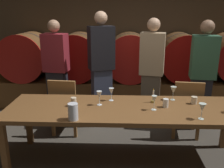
% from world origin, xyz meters
% --- Properties ---
extents(back_wall, '(6.99, 0.24, 2.83)m').
position_xyz_m(back_wall, '(0.00, 2.81, 1.41)').
color(back_wall, brown).
rests_on(back_wall, ground).
extents(barrel_shelf, '(6.29, 0.90, 0.52)m').
position_xyz_m(barrel_shelf, '(0.00, 2.26, 0.26)').
color(barrel_shelf, brown).
rests_on(barrel_shelf, ground).
extents(wine_barrel_far_left, '(0.90, 0.92, 0.90)m').
position_xyz_m(wine_barrel_far_left, '(-1.98, 2.26, 0.97)').
color(wine_barrel_far_left, brown).
rests_on(wine_barrel_far_left, barrel_shelf).
extents(wine_barrel_left, '(0.90, 0.92, 0.90)m').
position_xyz_m(wine_barrel_left, '(-0.98, 2.26, 0.97)').
color(wine_barrel_left, '#513319').
rests_on(wine_barrel_left, barrel_shelf).
extents(wine_barrel_center, '(0.90, 0.92, 0.90)m').
position_xyz_m(wine_barrel_center, '(0.03, 2.26, 0.97)').
color(wine_barrel_center, '#513319').
rests_on(wine_barrel_center, barrel_shelf).
extents(wine_barrel_right, '(0.90, 0.92, 0.90)m').
position_xyz_m(wine_barrel_right, '(1.02, 2.26, 0.97)').
color(wine_barrel_right, '#513319').
rests_on(wine_barrel_right, barrel_shelf).
extents(dining_table, '(2.87, 0.86, 0.72)m').
position_xyz_m(dining_table, '(-0.07, 0.24, 0.66)').
color(dining_table, brown).
rests_on(dining_table, ground).
extents(chair_left, '(0.43, 0.43, 0.88)m').
position_xyz_m(chair_left, '(-0.97, 0.91, 0.49)').
color(chair_left, olive).
rests_on(chair_left, ground).
extents(chair_right, '(0.44, 0.44, 0.88)m').
position_xyz_m(chair_right, '(0.83, 0.90, 0.49)').
color(chair_right, olive).
rests_on(chair_right, ground).
extents(guest_far_left, '(0.41, 0.30, 1.69)m').
position_xyz_m(guest_far_left, '(-1.19, 1.37, 0.87)').
color(guest_far_left, black).
rests_on(guest_far_left, ground).
extents(guest_center_left, '(0.44, 0.36, 1.82)m').
position_xyz_m(guest_center_left, '(-0.45, 1.28, 0.94)').
color(guest_center_left, '#33384C').
rests_on(guest_center_left, ground).
extents(guest_center_right, '(0.42, 0.32, 1.72)m').
position_xyz_m(guest_center_right, '(0.36, 1.42, 0.88)').
color(guest_center_right, brown).
rests_on(guest_center_right, ground).
extents(guest_far_right, '(0.41, 0.29, 1.70)m').
position_xyz_m(guest_far_right, '(1.13, 1.26, 0.87)').
color(guest_far_right, black).
rests_on(guest_far_right, ground).
extents(candle_center, '(0.05, 0.05, 0.19)m').
position_xyz_m(candle_center, '(0.27, 0.41, 0.77)').
color(candle_center, olive).
rests_on(candle_center, dining_table).
extents(pitcher, '(0.11, 0.11, 0.18)m').
position_xyz_m(pitcher, '(-0.63, -0.13, 0.82)').
color(pitcher, silver).
rests_on(pitcher, dining_table).
extents(wine_glass_far_left, '(0.07, 0.07, 0.18)m').
position_xyz_m(wine_glass_far_left, '(-0.40, 0.30, 0.85)').
color(wine_glass_far_left, white).
rests_on(wine_glass_far_left, dining_table).
extents(wine_glass_left, '(0.07, 0.07, 0.17)m').
position_xyz_m(wine_glass_left, '(-0.26, 0.46, 0.84)').
color(wine_glass_left, white).
rests_on(wine_glass_left, dining_table).
extents(wine_glass_center, '(0.06, 0.06, 0.17)m').
position_xyz_m(wine_glass_center, '(0.25, 0.17, 0.85)').
color(wine_glass_center, silver).
rests_on(wine_glass_center, dining_table).
extents(wine_glass_right, '(0.08, 0.08, 0.18)m').
position_xyz_m(wine_glass_right, '(0.53, 0.51, 0.85)').
color(wine_glass_right, silver).
rests_on(wine_glass_right, dining_table).
extents(wine_glass_far_right, '(0.08, 0.08, 0.18)m').
position_xyz_m(wine_glass_far_right, '(0.72, -0.06, 0.85)').
color(wine_glass_far_right, silver).
rests_on(wine_glass_far_right, dining_table).
extents(cup_far_left, '(0.07, 0.07, 0.11)m').
position_xyz_m(cup_far_left, '(-0.70, 0.26, 0.78)').
color(cup_far_left, beige).
rests_on(cup_far_left, dining_table).
extents(cup_center_left, '(0.07, 0.07, 0.10)m').
position_xyz_m(cup_center_left, '(0.40, 0.26, 0.78)').
color(cup_center_left, white).
rests_on(cup_center_left, dining_table).
extents(cup_center_right, '(0.07, 0.07, 0.09)m').
position_xyz_m(cup_center_right, '(0.77, 0.39, 0.77)').
color(cup_center_right, beige).
rests_on(cup_center_right, dining_table).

